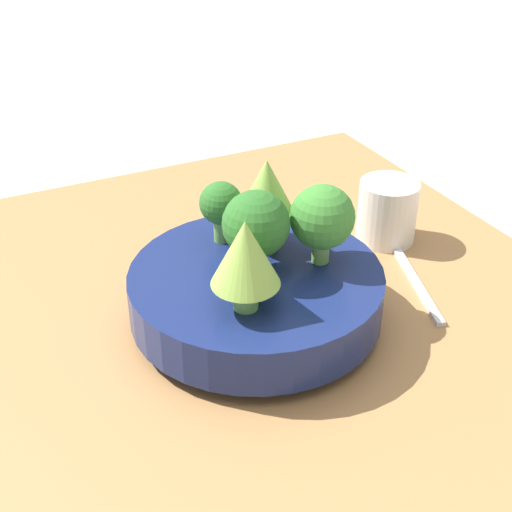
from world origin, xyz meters
The scene contains 10 objects.
ground_plane centered at (0.00, 0.00, 0.00)m, with size 6.00×6.00×0.00m, color silver.
table centered at (0.00, 0.00, 0.02)m, with size 0.91×0.72×0.04m.
bowl centered at (0.02, 0.03, 0.08)m, with size 0.27×0.27×0.06m.
broccoli_floret_front centered at (0.01, -0.04, 0.16)m, with size 0.07×0.07×0.09m.
romanesco_piece_far centered at (-0.03, 0.06, 0.16)m, with size 0.07×0.07×0.10m.
broccoli_floret_right centered at (0.10, 0.03, 0.15)m, with size 0.05×0.05×0.07m.
romanesco_piece_near centered at (0.07, -0.01, 0.17)m, with size 0.07×0.07×0.10m.
broccoli_floret_center centered at (0.02, 0.03, 0.16)m, with size 0.07×0.07×0.09m.
cup centered at (0.11, -0.21, 0.08)m, with size 0.08×0.08×0.08m.
fork centered at (0.01, -0.18, 0.04)m, with size 0.18×0.07×0.01m.
Camera 1 is at (-0.55, 0.31, 0.51)m, focal length 50.00 mm.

